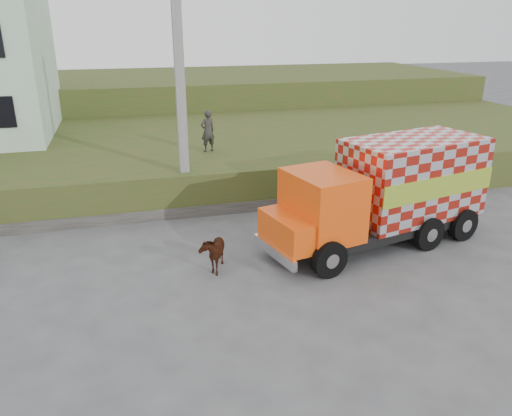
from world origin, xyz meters
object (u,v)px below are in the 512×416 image
object	(u,v)px
utility_pole	(181,96)
cow	(213,251)
cargo_truck	(387,192)
pedestrian	(208,131)

from	to	relation	value
utility_pole	cow	size ratio (longest dim) A/B	6.37
cargo_truck	utility_pole	bearing A→B (deg)	130.51
utility_pole	pedestrian	world-z (taller)	utility_pole
cow	pedestrian	xyz separation A→B (m)	(1.15, 7.09, 1.79)
utility_pole	cargo_truck	world-z (taller)	utility_pole
utility_pole	cow	distance (m)	5.75
cargo_truck	pedestrian	size ratio (longest dim) A/B	4.47
cow	pedestrian	distance (m)	7.41
pedestrian	cargo_truck	bearing A→B (deg)	103.53
cargo_truck	pedestrian	xyz separation A→B (m)	(-4.25, 6.65, 0.71)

